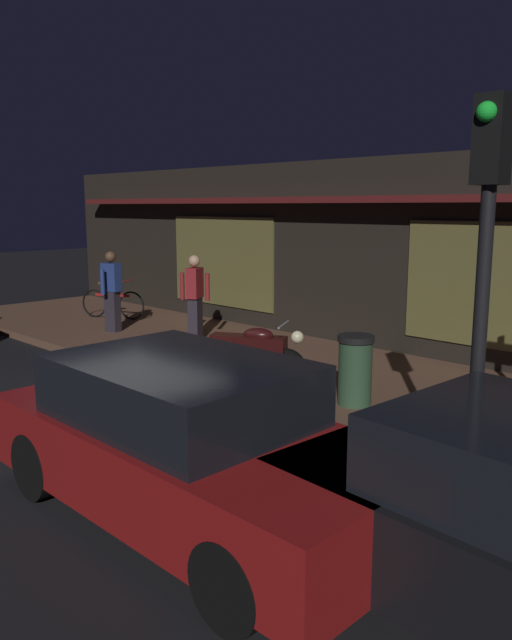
{
  "coord_description": "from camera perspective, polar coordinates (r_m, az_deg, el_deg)",
  "views": [
    {
      "loc": [
        7.31,
        -4.6,
        2.73
      ],
      "look_at": [
        0.43,
        2.4,
        0.95
      ],
      "focal_mm": 35.26,
      "sensor_mm": 36.0,
      "label": 1
    }
  ],
  "objects": [
    {
      "name": "ground_plane",
      "position": [
        9.06,
        -12.78,
        -7.53
      ],
      "size": [
        60.0,
        60.0,
        0.0
      ],
      "primitive_type": "plane",
      "color": "black"
    },
    {
      "name": "sidewalk_slab",
      "position": [
        10.87,
        0.61,
        -3.85
      ],
      "size": [
        18.0,
        4.0,
        0.15
      ],
      "primitive_type": "cube",
      "color": "brown",
      "rests_on": "ground_plane"
    },
    {
      "name": "storefront_building",
      "position": [
        13.23,
        10.91,
        6.09
      ],
      "size": [
        18.0,
        3.3,
        3.6
      ],
      "color": "black",
      "rests_on": "ground_plane"
    },
    {
      "name": "motorcycle",
      "position": [
        9.02,
        -0.5,
        -3.07
      ],
      "size": [
        1.56,
        0.94,
        0.97
      ],
      "color": "black",
      "rests_on": "sidewalk_slab"
    },
    {
      "name": "bicycle_parked",
      "position": [
        14.99,
        -12.88,
        1.5
      ],
      "size": [
        1.53,
        0.73,
        0.91
      ],
      "color": "black",
      "rests_on": "sidewalk_slab"
    },
    {
      "name": "person_photographer",
      "position": [
        13.35,
        -12.96,
        2.69
      ],
      "size": [
        0.42,
        0.61,
        1.67
      ],
      "color": "#28232D",
      "rests_on": "sidewalk_slab"
    },
    {
      "name": "person_bystander",
      "position": [
        12.09,
        -5.57,
        2.14
      ],
      "size": [
        0.58,
        0.44,
        1.67
      ],
      "color": "#28232D",
      "rests_on": "sidewalk_slab"
    },
    {
      "name": "trash_bin",
      "position": [
        8.36,
        8.98,
        -4.47
      ],
      "size": [
        0.48,
        0.48,
        0.93
      ],
      "color": "#2D4C33",
      "rests_on": "sidewalk_slab"
    },
    {
      "name": "traffic_light_pole",
      "position": [
        5.47,
        20.11,
        7.0
      ],
      "size": [
        0.24,
        0.33,
        3.6
      ],
      "color": "black",
      "rests_on": "ground_plane"
    },
    {
      "name": "parked_car_far",
      "position": [
        5.64,
        -6.18,
        -10.86
      ],
      "size": [
        4.11,
        1.8,
        1.42
      ],
      "color": "black",
      "rests_on": "ground_plane"
    }
  ]
}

